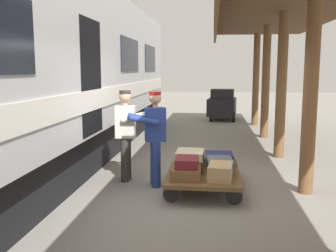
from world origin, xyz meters
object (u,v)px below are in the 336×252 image
train_car (10,71)px  porter_by_door (127,132)px  suitcase_olive_duffel (188,164)px  baggage_tug (222,105)px  suitcase_brown_leather (186,173)px  porter_in_overalls (154,135)px  suitcase_navy_fabric (219,158)px  luggage_cart (204,173)px  suitcase_tan_vintage (220,172)px  suitcase_cream_canvas (190,157)px  suitcase_slate_roller (220,165)px  suitcase_maroon_trunk (187,162)px

train_car → porter_by_door: size_ratio=10.68×
suitcase_olive_duffel → baggage_tug: bearing=-94.9°
train_car → baggage_tug: bearing=-112.7°
train_car → suitcase_brown_leather: 3.62m
train_car → baggage_tug: size_ratio=10.07×
train_car → suitcase_brown_leather: (-3.19, 0.48, -1.64)m
porter_in_overalls → porter_by_door: 0.63m
suitcase_navy_fabric → porter_in_overalls: size_ratio=0.33×
luggage_cart → porter_in_overalls: (0.89, -0.06, 0.64)m
suitcase_brown_leather → porter_in_overalls: porter_in_overalls is taller
suitcase_tan_vintage → suitcase_olive_duffel: (0.55, -0.53, -0.02)m
suitcase_olive_duffel → luggage_cart: bearing=180.0°
baggage_tug → suitcase_tan_vintage: bearing=88.6°
suitcase_cream_canvas → porter_in_overalls: bearing=37.5°
luggage_cart → baggage_tug: bearing=-93.2°
suitcase_tan_vintage → suitcase_olive_duffel: 0.77m
suitcase_brown_leather → baggage_tug: baggage_tug is taller
luggage_cart → suitcase_cream_canvas: size_ratio=3.05×
luggage_cart → porter_in_overalls: size_ratio=1.14×
suitcase_slate_roller → porter_by_door: porter_by_door is taller
suitcase_olive_duffel → porter_in_overalls: 0.79m
suitcase_brown_leather → suitcase_olive_duffel: size_ratio=0.95×
porter_by_door → baggage_tug: 9.35m
suitcase_slate_roller → suitcase_cream_canvas: 0.77m
luggage_cart → suitcase_cream_canvas: 0.62m
suitcase_navy_fabric → train_car: bearing=8.9°
luggage_cart → porter_in_overalls: 1.10m
train_car → suitcase_slate_roller: size_ratio=29.42×
suitcase_navy_fabric → porter_in_overalls: bearing=21.9°
porter_in_overalls → suitcase_olive_duffel: bearing=174.0°
suitcase_tan_vintage → porter_in_overalls: porter_in_overalls is taller
suitcase_slate_roller → suitcase_olive_duffel: (0.55, 0.00, -0.00)m
suitcase_brown_leather → luggage_cart: bearing=-117.5°
suitcase_maroon_trunk → porter_in_overalls: bearing=-42.2°
suitcase_cream_canvas → train_car: bearing=10.4°
suitcase_navy_fabric → baggage_tug: bearing=-91.6°
suitcase_brown_leather → porter_by_door: bearing=-37.0°
suitcase_navy_fabric → suitcase_olive_duffel: suitcase_olive_duffel is taller
suitcase_cream_canvas → baggage_tug: size_ratio=0.35×
suitcase_maroon_trunk → baggage_tug: (-0.79, -9.99, 0.04)m
luggage_cart → suitcase_navy_fabric: size_ratio=3.49×
suitcase_tan_vintage → suitcase_olive_duffel: suitcase_tan_vintage is taller
baggage_tug → suitcase_maroon_trunk: bearing=85.5°
luggage_cart → suitcase_maroon_trunk: 0.65m
suitcase_cream_canvas → suitcase_maroon_trunk: (-0.01, 1.04, 0.15)m
suitcase_brown_leather → suitcase_maroon_trunk: (-0.01, -0.03, 0.17)m
suitcase_tan_vintage → suitcase_cream_canvas: bearing=-62.5°
porter_by_door → baggage_tug: size_ratio=0.94×
suitcase_brown_leather → suitcase_maroon_trunk: 0.17m
suitcase_navy_fabric → porter_in_overalls: porter_in_overalls is taller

